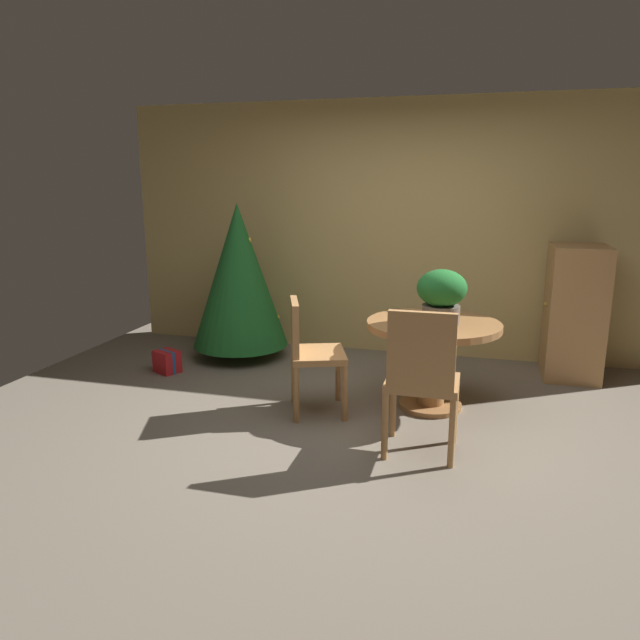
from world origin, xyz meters
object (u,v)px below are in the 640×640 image
gift_box_red (167,361)px  holiday_tree (239,276)px  flower_vase (442,294)px  wooden_chair_left_near (309,348)px  wooden_cabinet (574,312)px  wooden_chair_near (422,375)px  round_dining_table (433,346)px

gift_box_red → holiday_tree: bearing=53.8°
flower_vase → wooden_chair_left_near: (-0.98, -0.29, -0.43)m
gift_box_red → wooden_cabinet: 3.84m
wooden_chair_near → holiday_tree: (-2.03, 1.81, 0.29)m
wooden_cabinet → wooden_chair_near: bearing=-120.3°
wooden_chair_left_near → wooden_cabinet: wooden_cabinet is taller
wooden_chair_left_near → gift_box_red: 1.74m
holiday_tree → gift_box_red: bearing=-126.2°
wooden_chair_near → wooden_cabinet: (1.19, 2.04, 0.05)m
holiday_tree → wooden_chair_near: bearing=-41.8°
holiday_tree → wooden_cabinet: (3.22, 0.23, -0.24)m
wooden_chair_near → holiday_tree: 2.74m
round_dining_table → wooden_chair_left_near: bearing=-160.0°
wooden_chair_left_near → flower_vase: bearing=16.4°
flower_vase → wooden_chair_near: bearing=-93.6°
wooden_chair_near → gift_box_red: size_ratio=3.56×
round_dining_table → wooden_chair_near: 0.90m
wooden_chair_near → holiday_tree: holiday_tree is taller
round_dining_table → gift_box_red: bearing=174.3°
gift_box_red → wooden_cabinet: (3.70, 0.89, 0.51)m
flower_vase → wooden_chair_left_near: size_ratio=0.47×
round_dining_table → wooden_chair_near: wooden_chair_near is taller
round_dining_table → holiday_tree: holiday_tree is taller
wooden_chair_near → wooden_chair_left_near: wooden_chair_near is taller
wooden_chair_near → holiday_tree: size_ratio=0.64×
flower_vase → wooden_chair_near: 0.93m
round_dining_table → holiday_tree: size_ratio=0.66×
wooden_chair_left_near → gift_box_red: wooden_chair_left_near is taller
round_dining_table → flower_vase: bearing=-42.2°
wooden_chair_left_near → round_dining_table: bearing=20.0°
wooden_chair_left_near → wooden_cabinet: 2.58m
flower_vase → gift_box_red: size_ratio=1.49×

